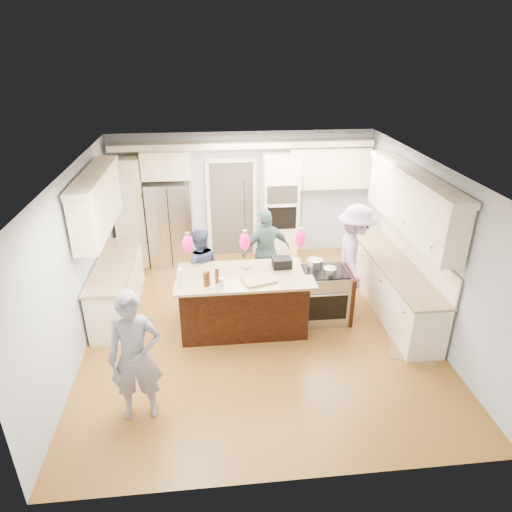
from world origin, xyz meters
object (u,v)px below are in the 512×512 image
Objects in this scene: kitchen_island at (243,300)px; person_far_left at (200,268)px; island_range at (325,295)px; refrigerator at (171,224)px; person_bar_end at (135,357)px.

person_far_left reaches higher than kitchen_island.
person_far_left is (-0.70, 0.78, 0.24)m from kitchen_island.
island_range is at bearing 3.07° from kitchen_island.
island_range is at bearing -42.59° from refrigerator.
refrigerator is 1.96× the size of island_range.
person_far_left is (0.60, -1.79, -0.17)m from refrigerator.
kitchen_island reaches higher than island_range.
refrigerator reaches higher than island_range.
island_range is at bearing 31.42° from person_bar_end.
refrigerator reaches higher than kitchen_island.
person_far_left is (0.76, 2.65, -0.16)m from person_bar_end.
kitchen_island is 1.07m from person_far_left.
person_bar_end is (-2.87, -1.95, 0.43)m from island_range.
person_bar_end reaches higher than kitchen_island.
refrigerator is 1.90m from person_far_left.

